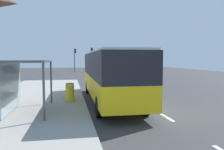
{
  "coord_description": "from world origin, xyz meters",
  "views": [
    {
      "loc": [
        -4.2,
        -11.22,
        2.75
      ],
      "look_at": [
        -1.0,
        5.95,
        1.5
      ],
      "focal_mm": 36.59,
      "sensor_mm": 36.0,
      "label": 1
    }
  ],
  "objects_px": {
    "recycling_bin_red": "(70,90)",
    "traffic_light_far_side": "(75,56)",
    "recycling_bin_green": "(70,92)",
    "traffic_light_near_side": "(117,57)",
    "recycling_bin_yellow": "(70,93)",
    "traffic_light_median": "(92,56)",
    "bus_shelter": "(23,72)",
    "bus": "(110,73)",
    "white_van": "(112,68)",
    "sedan_near": "(101,68)"
  },
  "relations": [
    {
      "from": "recycling_bin_green",
      "to": "traffic_light_median",
      "type": "bearing_deg",
      "value": 82.23
    },
    {
      "from": "bus",
      "to": "recycling_bin_yellow",
      "type": "height_order",
      "value": "bus"
    },
    {
      "from": "bus",
      "to": "bus_shelter",
      "type": "bearing_deg",
      "value": -150.57
    },
    {
      "from": "traffic_light_far_side",
      "to": "traffic_light_near_side",
      "type": "bearing_deg",
      "value": -5.31
    },
    {
      "from": "white_van",
      "to": "recycling_bin_yellow",
      "type": "bearing_deg",
      "value": -107.1
    },
    {
      "from": "traffic_light_near_side",
      "to": "traffic_light_far_side",
      "type": "xyz_separation_m",
      "value": [
        -8.6,
        0.8,
        0.08
      ]
    },
    {
      "from": "recycling_bin_red",
      "to": "traffic_light_far_side",
      "type": "bearing_deg",
      "value": 88.04
    },
    {
      "from": "white_van",
      "to": "recycling_bin_green",
      "type": "xyz_separation_m",
      "value": [
        -6.4,
        -20.1,
        -0.69
      ]
    },
    {
      "from": "sedan_near",
      "to": "traffic_light_far_side",
      "type": "bearing_deg",
      "value": -174.58
    },
    {
      "from": "recycling_bin_green",
      "to": "bus_shelter",
      "type": "bearing_deg",
      "value": -125.48
    },
    {
      "from": "sedan_near",
      "to": "recycling_bin_green",
      "type": "relative_size",
      "value": 4.73
    },
    {
      "from": "sedan_near",
      "to": "recycling_bin_red",
      "type": "distance_m",
      "value": 33.33
    },
    {
      "from": "sedan_near",
      "to": "traffic_light_near_side",
      "type": "distance_m",
      "value": 4.18
    },
    {
      "from": "recycling_bin_yellow",
      "to": "recycling_bin_green",
      "type": "height_order",
      "value": "same"
    },
    {
      "from": "recycling_bin_red",
      "to": "bus_shelter",
      "type": "height_order",
      "value": "bus_shelter"
    },
    {
      "from": "sedan_near",
      "to": "bus_shelter",
      "type": "bearing_deg",
      "value": -103.42
    },
    {
      "from": "bus_shelter",
      "to": "sedan_near",
      "type": "bearing_deg",
      "value": 76.58
    },
    {
      "from": "traffic_light_median",
      "to": "traffic_light_far_side",
      "type": "bearing_deg",
      "value": -167.11
    },
    {
      "from": "recycling_bin_red",
      "to": "traffic_light_median",
      "type": "distance_m",
      "value": 33.41
    },
    {
      "from": "traffic_light_near_side",
      "to": "bus_shelter",
      "type": "height_order",
      "value": "traffic_light_near_side"
    },
    {
      "from": "recycling_bin_yellow",
      "to": "traffic_light_near_side",
      "type": "height_order",
      "value": "traffic_light_near_side"
    },
    {
      "from": "traffic_light_near_side",
      "to": "bus",
      "type": "bearing_deg",
      "value": -102.51
    },
    {
      "from": "recycling_bin_yellow",
      "to": "bus",
      "type": "bearing_deg",
      "value": 5.68
    },
    {
      "from": "recycling_bin_red",
      "to": "traffic_light_far_side",
      "type": "relative_size",
      "value": 0.2
    },
    {
      "from": "recycling_bin_red",
      "to": "traffic_light_near_side",
      "type": "xyz_separation_m",
      "value": [
        9.7,
        31.38,
        2.48
      ]
    },
    {
      "from": "bus_shelter",
      "to": "recycling_bin_green",
      "type": "bearing_deg",
      "value": 54.52
    },
    {
      "from": "recycling_bin_red",
      "to": "traffic_light_far_side",
      "type": "distance_m",
      "value": 32.3
    },
    {
      "from": "recycling_bin_green",
      "to": "traffic_light_near_side",
      "type": "relative_size",
      "value": 0.2
    },
    {
      "from": "recycling_bin_yellow",
      "to": "recycling_bin_green",
      "type": "relative_size",
      "value": 1.0
    },
    {
      "from": "white_van",
      "to": "bus_shelter",
      "type": "xyz_separation_m",
      "value": [
        -8.61,
        -23.2,
        0.75
      ]
    },
    {
      "from": "bus",
      "to": "bus_shelter",
      "type": "relative_size",
      "value": 2.76
    },
    {
      "from": "recycling_bin_red",
      "to": "traffic_light_median",
      "type": "relative_size",
      "value": 0.18
    },
    {
      "from": "recycling_bin_red",
      "to": "bus",
      "type": "bearing_deg",
      "value": -24.85
    },
    {
      "from": "sedan_near",
      "to": "recycling_bin_red",
      "type": "height_order",
      "value": "sedan_near"
    },
    {
      "from": "recycling_bin_green",
      "to": "bus_shelter",
      "type": "distance_m",
      "value": 4.08
    },
    {
      "from": "sedan_near",
      "to": "recycling_bin_yellow",
      "type": "distance_m",
      "value": 34.7
    },
    {
      "from": "white_van",
      "to": "traffic_light_far_side",
      "type": "bearing_deg",
      "value": 112.53
    },
    {
      "from": "bus",
      "to": "white_van",
      "type": "xyz_separation_m",
      "value": [
        3.91,
        20.55,
        -0.5
      ]
    },
    {
      "from": "white_van",
      "to": "traffic_light_near_side",
      "type": "relative_size",
      "value": 1.13
    },
    {
      "from": "white_van",
      "to": "bus_shelter",
      "type": "distance_m",
      "value": 24.76
    },
    {
      "from": "recycling_bin_green",
      "to": "traffic_light_near_side",
      "type": "bearing_deg",
      "value": 73.17
    },
    {
      "from": "white_van",
      "to": "traffic_light_median",
      "type": "height_order",
      "value": "traffic_light_median"
    },
    {
      "from": "bus",
      "to": "recycling_bin_yellow",
      "type": "distance_m",
      "value": 2.77
    },
    {
      "from": "recycling_bin_green",
      "to": "traffic_light_median",
      "type": "relative_size",
      "value": 0.18
    },
    {
      "from": "recycling_bin_yellow",
      "to": "traffic_light_median",
      "type": "relative_size",
      "value": 0.18
    },
    {
      "from": "recycling_bin_red",
      "to": "traffic_light_near_side",
      "type": "bearing_deg",
      "value": 72.82
    },
    {
      "from": "sedan_near",
      "to": "recycling_bin_yellow",
      "type": "bearing_deg",
      "value": -100.79
    },
    {
      "from": "sedan_near",
      "to": "recycling_bin_red",
      "type": "xyz_separation_m",
      "value": [
        -6.5,
        -32.69,
        -0.14
      ]
    },
    {
      "from": "traffic_light_near_side",
      "to": "traffic_light_far_side",
      "type": "relative_size",
      "value": 0.97
    },
    {
      "from": "traffic_light_far_side",
      "to": "traffic_light_median",
      "type": "relative_size",
      "value": 0.94
    }
  ]
}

